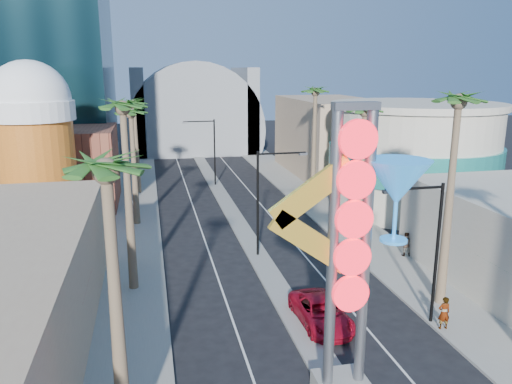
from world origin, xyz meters
name	(u,v)px	position (x,y,z in m)	size (l,w,h in m)	color
sidewalk_west	(133,209)	(-9.50, 35.00, 0.07)	(5.00, 100.00, 0.15)	gray
sidewalk_east	(314,199)	(9.50, 35.00, 0.07)	(5.00, 100.00, 0.15)	gray
median	(223,197)	(0.00, 38.00, 0.07)	(1.60, 84.00, 0.15)	gray
brick_filler_west	(66,168)	(-16.00, 38.00, 4.00)	(10.00, 10.00, 8.00)	brown
filler_east	(330,137)	(16.00, 48.00, 5.00)	(10.00, 20.00, 10.00)	tan
beer_mug	(34,141)	(-17.00, 30.00, 7.84)	(7.00, 7.00, 14.50)	#B64E18
turquoise_building	(413,157)	(18.00, 30.00, 5.25)	(16.60, 16.60, 10.60)	#B9B29C
canopy	(193,125)	(0.00, 72.00, 4.31)	(22.00, 16.00, 22.00)	slate
neon_sign	(369,235)	(0.82, 2.96, 7.31)	(6.53, 2.60, 12.55)	gray
streetlight_0	(265,193)	(0.55, 20.00, 4.88)	(3.79, 0.25, 8.00)	black
streetlight_1	(210,146)	(-0.55, 44.00, 4.88)	(3.79, 0.25, 8.00)	black
streetlight_2	(430,242)	(6.72, 8.00, 4.83)	(3.45, 0.25, 8.00)	black
palm_0	(107,188)	(-9.00, 2.00, 9.93)	(2.40, 2.40, 11.70)	brown
palm_1	(123,120)	(-9.00, 16.00, 10.82)	(2.40, 2.40, 12.70)	brown
palm_2	(131,120)	(-9.00, 30.00, 9.48)	(2.40, 2.40, 11.20)	brown
palm_3	(134,109)	(-9.00, 42.00, 9.48)	(2.40, 2.40, 11.20)	brown
palm_5	(458,115)	(9.00, 10.00, 11.27)	(2.40, 2.40, 13.20)	brown
palm_6	(365,119)	(9.00, 22.00, 9.93)	(2.40, 2.40, 11.70)	brown
palm_7	(315,99)	(9.00, 34.00, 10.82)	(2.40, 2.40, 12.70)	brown
red_pickup	(321,312)	(1.20, 9.19, 0.73)	(2.43, 5.26, 1.46)	#AD0D23
pedestrian_a	(444,313)	(7.38, 7.11, 1.07)	(0.67, 0.44, 1.84)	gray
pedestrian_b	(405,244)	(10.72, 17.47, 1.06)	(0.88, 0.69, 1.81)	gray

